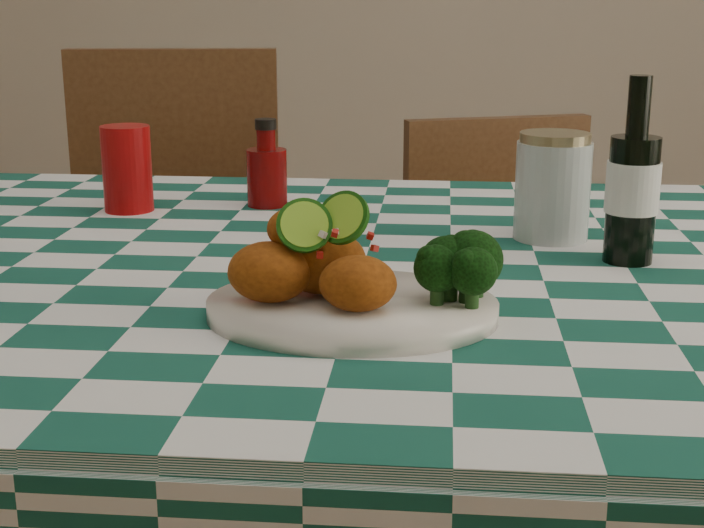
# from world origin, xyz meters

# --- Properties ---
(plate) EXTENTS (0.29, 0.23, 0.02)m
(plate) POSITION_xyz_m (0.00, -0.21, 0.80)
(plate) COLOR white
(plate) RESTS_ON dining_table
(fried_chicken_pile) EXTENTS (0.16, 0.11, 0.10)m
(fried_chicken_pile) POSITION_xyz_m (-0.02, -0.21, 0.85)
(fried_chicken_pile) COLOR #99460E
(fried_chicken_pile) RESTS_ON plate
(broccoli_side) EXTENTS (0.09, 0.09, 0.07)m
(broccoli_side) POSITION_xyz_m (0.11, -0.20, 0.84)
(broccoli_side) COLOR black
(broccoli_side) RESTS_ON plate
(red_tumbler) EXTENTS (0.09, 0.09, 0.12)m
(red_tumbler) POSITION_xyz_m (-0.37, 0.24, 0.85)
(red_tumbler) COLOR #9F080A
(red_tumbler) RESTS_ON dining_table
(ketchup_bottle) EXTENTS (0.08, 0.08, 0.13)m
(ketchup_bottle) POSITION_xyz_m (-0.17, 0.30, 0.85)
(ketchup_bottle) COLOR #640505
(ketchup_bottle) RESTS_ON dining_table
(mason_jar) EXTENTS (0.10, 0.10, 0.14)m
(mason_jar) POSITION_xyz_m (0.23, 0.13, 0.85)
(mason_jar) COLOR #B2BCBA
(mason_jar) RESTS_ON dining_table
(beer_bottle) EXTENTS (0.08, 0.08, 0.22)m
(beer_bottle) POSITION_xyz_m (0.31, 0.03, 0.90)
(beer_bottle) COLOR black
(beer_bottle) RESTS_ON dining_table
(wooden_chair_left) EXTENTS (0.51, 0.52, 0.98)m
(wooden_chair_left) POSITION_xyz_m (-0.46, 0.74, 0.49)
(wooden_chair_left) COLOR #472814
(wooden_chair_left) RESTS_ON ground
(wooden_chair_right) EXTENTS (0.50, 0.51, 0.85)m
(wooden_chair_right) POSITION_xyz_m (0.26, 0.70, 0.43)
(wooden_chair_right) COLOR #472814
(wooden_chair_right) RESTS_ON ground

